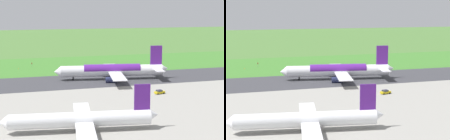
# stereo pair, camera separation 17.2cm
# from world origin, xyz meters

# --- Properties ---
(ground_plane) EXTENTS (800.00, 800.00, 0.00)m
(ground_plane) POSITION_xyz_m (0.00, 0.00, 0.00)
(ground_plane) COLOR #477233
(runway_asphalt) EXTENTS (600.00, 31.70, 0.06)m
(runway_asphalt) POSITION_xyz_m (0.00, 0.00, 0.03)
(runway_asphalt) COLOR #38383D
(runway_asphalt) RESTS_ON ground
(apron_concrete) EXTENTS (440.00, 110.00, 0.05)m
(apron_concrete) POSITION_xyz_m (0.00, 70.54, 0.03)
(apron_concrete) COLOR gray
(apron_concrete) RESTS_ON ground
(grass_verge_foreground) EXTENTS (600.00, 80.00, 0.04)m
(grass_verge_foreground) POSITION_xyz_m (0.00, -41.71, 0.02)
(grass_verge_foreground) COLOR #3C782B
(grass_verge_foreground) RESTS_ON ground
(airliner_main) EXTENTS (54.02, 44.40, 15.88)m
(airliner_main) POSITION_xyz_m (-15.16, 0.06, 4.35)
(airliner_main) COLOR white
(airliner_main) RESTS_ON ground
(airliner_parked_mid) EXTENTS (43.60, 35.80, 12.74)m
(airliner_parked_mid) POSITION_xyz_m (12.26, 65.71, 3.48)
(airliner_parked_mid) COLOR white
(airliner_parked_mid) RESTS_ON ground
(service_car_ops) EXTENTS (4.52, 2.82, 1.62)m
(service_car_ops) POSITION_xyz_m (-25.11, 32.39, 0.84)
(service_car_ops) COLOR gold
(service_car_ops) RESTS_ON ground
(no_stopping_sign) EXTENTS (0.60, 0.10, 2.55)m
(no_stopping_sign) POSITION_xyz_m (19.94, -45.48, 1.52)
(no_stopping_sign) COLOR slate
(no_stopping_sign) RESTS_ON ground
(traffic_cone_orange) EXTENTS (0.40, 0.40, 0.55)m
(traffic_cone_orange) POSITION_xyz_m (27.41, -41.60, 0.28)
(traffic_cone_orange) COLOR orange
(traffic_cone_orange) RESTS_ON ground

